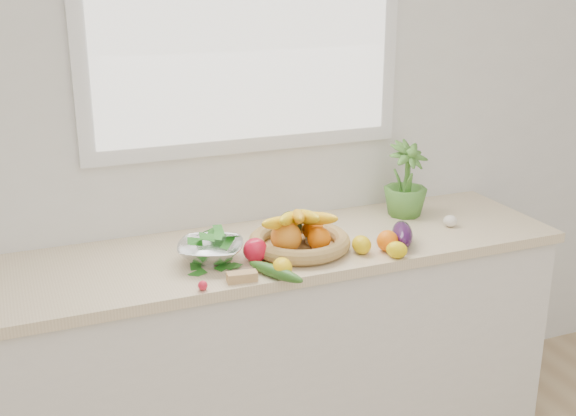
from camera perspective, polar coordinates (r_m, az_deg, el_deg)
name	(u,v)px	position (r m, az deg, el deg)	size (l,w,h in m)	color
back_wall	(246,114)	(2.87, -3.37, 7.45)	(4.50, 0.02, 2.70)	white
counter_cabinet	(275,355)	(2.93, -1.07, -11.56)	(2.20, 0.58, 0.86)	silver
countertop	(274,251)	(2.74, -1.13, -3.38)	(2.24, 0.62, 0.04)	beige
window_frame	(245,9)	(2.81, -3.42, 15.42)	(1.30, 0.03, 1.10)	white
window_pane	(247,9)	(2.79, -3.29, 15.40)	(1.18, 0.01, 0.98)	white
orange_loose	(387,241)	(2.69, 7.87, -2.59)	(0.08, 0.08, 0.08)	#FF6908
lemon_a	(362,245)	(2.66, 5.83, -2.90)	(0.07, 0.08, 0.07)	yellow
lemon_b	(282,268)	(2.45, -0.46, -4.73)	(0.07, 0.09, 0.07)	yellow
lemon_c	(397,250)	(2.63, 8.59, -3.29)	(0.06, 0.08, 0.06)	yellow
apple	(255,250)	(2.57, -2.60, -3.34)	(0.09, 0.09, 0.09)	red
ginger	(242,277)	(2.43, -3.65, -5.45)	(0.10, 0.04, 0.03)	tan
garlic_a	(312,241)	(2.72, 1.90, -2.62)	(0.05, 0.05, 0.04)	white
garlic_b	(450,221)	(2.99, 12.70, -1.01)	(0.06, 0.06, 0.05)	white
garlic_c	(383,239)	(2.76, 7.49, -2.44)	(0.05, 0.05, 0.04)	beige
eggplant	(402,234)	(2.76, 9.02, -2.06)	(0.08, 0.20, 0.08)	#2D0E35
cucumber	(276,272)	(2.44, -0.99, -5.07)	(0.04, 0.24, 0.04)	#235719
radish	(203,285)	(2.38, -6.75, -6.09)	(0.03, 0.03, 0.03)	red
potted_herb	(406,180)	(3.05, 9.30, 2.16)	(0.18, 0.18, 0.33)	#498530
fruit_basket	(299,236)	(2.67, 0.84, -2.24)	(0.48, 0.48, 0.19)	#AE824D
colander_with_spinach	(211,247)	(2.57, -6.13, -3.05)	(0.31, 0.31, 0.12)	white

